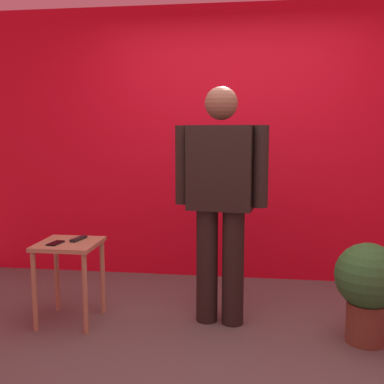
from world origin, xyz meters
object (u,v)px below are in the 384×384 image
at_px(cell_phone, 55,243).
at_px(potted_plant, 368,284).
at_px(tv_remote, 79,239).
at_px(side_table, 69,258).
at_px(standing_person, 221,194).

bearing_deg(cell_phone, potted_plant, 8.77).
height_order(tv_remote, potted_plant, potted_plant).
distance_m(side_table, cell_phone, 0.16).
bearing_deg(potted_plant, tv_remote, 176.29).
bearing_deg(side_table, tv_remote, 53.11).
bearing_deg(standing_person, potted_plant, -11.56).
bearing_deg(potted_plant, cell_phone, 179.96).
relative_size(side_table, tv_remote, 3.61).
xyz_separation_m(tv_remote, potted_plant, (2.07, -0.13, -0.22)).
relative_size(side_table, cell_phone, 4.26).
height_order(side_table, cell_phone, cell_phone).
relative_size(standing_person, side_table, 2.84).
bearing_deg(tv_remote, cell_phone, -120.65).
bearing_deg(side_table, potted_plant, -1.79).
xyz_separation_m(cell_phone, potted_plant, (2.19, -0.00, -0.21)).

